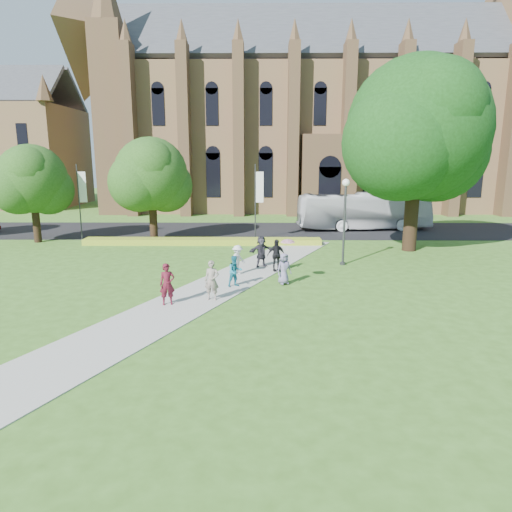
{
  "coord_description": "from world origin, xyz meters",
  "views": [
    {
      "loc": [
        2.41,
        -20.96,
        6.45
      ],
      "look_at": [
        2.19,
        1.56,
        1.6
      ],
      "focal_mm": 32.0,
      "sensor_mm": 36.0,
      "label": 1
    }
  ],
  "objects_px": {
    "streetlamp": "(345,211)",
    "large_tree": "(417,129)",
    "pedestrian_0": "(167,284)",
    "tour_coach": "(364,211)"
  },
  "relations": [
    {
      "from": "streetlamp",
      "to": "large_tree",
      "type": "bearing_deg",
      "value": 39.29
    },
    {
      "from": "large_tree",
      "to": "pedestrian_0",
      "type": "xyz_separation_m",
      "value": [
        -14.72,
        -12.51,
        -7.39
      ]
    },
    {
      "from": "streetlamp",
      "to": "large_tree",
      "type": "height_order",
      "value": "large_tree"
    },
    {
      "from": "large_tree",
      "to": "tour_coach",
      "type": "xyz_separation_m",
      "value": [
        -1.16,
        9.66,
        -6.67
      ]
    },
    {
      "from": "large_tree",
      "to": "pedestrian_0",
      "type": "height_order",
      "value": "large_tree"
    },
    {
      "from": "pedestrian_0",
      "to": "large_tree",
      "type": "bearing_deg",
      "value": 22.39
    },
    {
      "from": "streetlamp",
      "to": "tour_coach",
      "type": "distance_m",
      "value": 14.9
    },
    {
      "from": "large_tree",
      "to": "pedestrian_0",
      "type": "bearing_deg",
      "value": -139.65
    },
    {
      "from": "pedestrian_0",
      "to": "tour_coach",
      "type": "bearing_deg",
      "value": 40.58
    },
    {
      "from": "streetlamp",
      "to": "pedestrian_0",
      "type": "bearing_deg",
      "value": -139.04
    }
  ]
}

